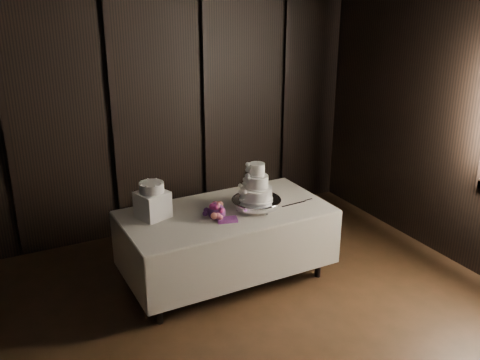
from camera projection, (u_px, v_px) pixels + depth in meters
The scene contains 8 objects.
room at pixel (277, 241), 2.92m from camera, with size 6.08×7.08×3.08m.
display_table at pixel (226, 243), 5.26m from camera, with size 2.00×1.07×0.76m.
cake_stand at pixel (256, 204), 5.19m from camera, with size 0.48×0.48×0.09m, color silver.
wedding_cake at pixel (255, 186), 5.09m from camera, with size 0.34×0.31×0.37m.
bouquet at pixel (217, 211), 4.97m from camera, with size 0.29×0.39×0.19m, color #CE5A6E, non-canonical shape.
box_pedestal at pixel (153, 205), 4.96m from camera, with size 0.26×0.26×0.25m, color white.
small_cake at pixel (152, 187), 4.90m from camera, with size 0.23×0.23×0.09m, color white.
cake_knife at pixel (294, 204), 5.27m from camera, with size 0.37×0.02×0.01m, color silver.
Camera 1 is at (-1.37, -2.24, 2.83)m, focal length 40.00 mm.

